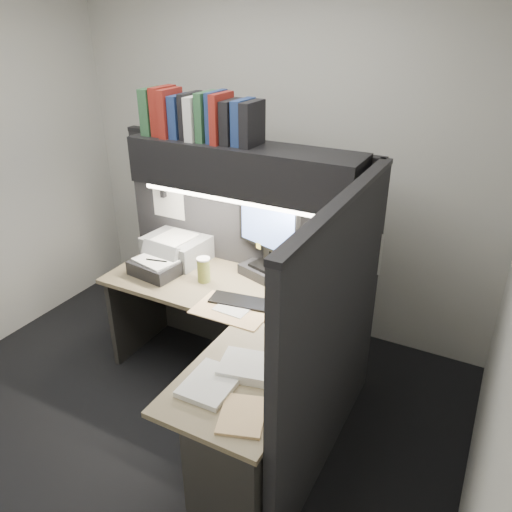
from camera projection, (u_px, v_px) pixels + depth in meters
name	position (u px, v px, depth m)	size (l,w,h in m)	color
floor	(173.00, 418.00, 3.26)	(3.50, 3.50, 0.00)	black
wall_back	(276.00, 161.00, 3.85)	(3.50, 0.04, 2.70)	beige
partition_back	(245.00, 254.00, 3.63)	(1.90, 0.06, 1.60)	black
partition_right	(333.00, 345.00, 2.64)	(0.06, 1.50, 1.60)	black
desk	(227.00, 385.00, 2.88)	(1.70, 1.53, 0.73)	#7B6D4E
overhead_shelf	(243.00, 168.00, 3.14)	(1.55, 0.34, 0.30)	black
task_light_tube	(232.00, 200.00, 3.10)	(0.04, 0.04, 1.32)	white
monitor	(268.00, 248.00, 3.36)	(0.51, 0.33, 0.56)	black
keyboard	(244.00, 302.00, 3.14)	(0.44, 0.15, 0.02)	black
mousepad	(294.00, 320.00, 2.97)	(0.25, 0.22, 0.00)	navy
mouse	(296.00, 317.00, 2.96)	(0.07, 0.11, 0.04)	black
telephone	(328.00, 297.00, 3.14)	(0.20, 0.21, 0.08)	#B4AE8B
coffee_cup	(204.00, 270.00, 3.37)	(0.09, 0.09, 0.16)	#A89943
printer	(178.00, 247.00, 3.69)	(0.44, 0.37, 0.18)	gray
notebook_stack	(157.00, 267.00, 3.49)	(0.33, 0.27, 0.10)	black
open_folder	(232.00, 310.00, 3.07)	(0.46, 0.30, 0.01)	#E2B87F
paper_stack_a	(247.00, 367.00, 2.55)	(0.27, 0.22, 0.05)	white
paper_stack_b	(211.00, 383.00, 2.45)	(0.24, 0.30, 0.03)	white
manila_stack	(242.00, 415.00, 2.26)	(0.20, 0.26, 0.01)	#E2B87F
binder_row	(199.00, 117.00, 3.14)	(0.82, 0.25, 0.31)	#2B5634
pinned_papers	(271.00, 253.00, 3.06)	(1.76, 1.31, 0.51)	white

